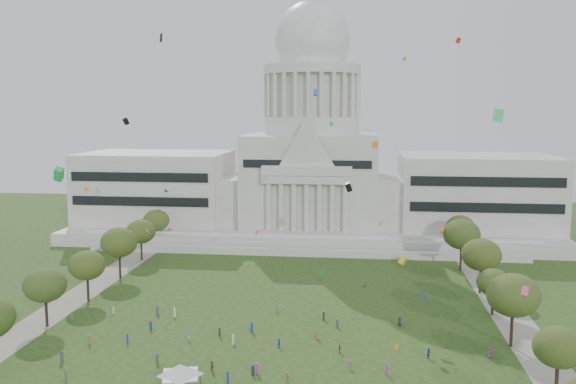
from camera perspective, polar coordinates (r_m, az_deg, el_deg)
name	(u,v)px	position (r m, az deg, el deg)	size (l,w,h in m)	color
ground	(256,375)	(103.43, -3.06, -16.75)	(400.00, 400.00, 0.00)	#264314
capitol	(312,170)	(207.96, 2.22, 2.07)	(160.00, 64.50, 91.30)	beige
path_left	(64,305)	(145.01, -20.25, -9.93)	(8.00, 160.00, 0.04)	gray
path_right	(515,323)	(133.79, 20.49, -11.44)	(8.00, 160.00, 0.04)	gray
row_tree_r_1	(559,347)	(102.03, 24.00, -13.14)	(7.58, 7.58, 10.78)	black
row_tree_l_2	(45,285)	(130.56, -21.79, -8.08)	(8.42, 8.42, 11.97)	black
row_tree_r_2	(513,295)	(118.37, 20.33, -9.04)	(9.55, 9.55, 13.58)	black
row_tree_l_3	(87,265)	(144.50, -18.30, -6.53)	(8.12, 8.12, 11.55)	black
row_tree_r_3	(494,283)	(135.09, 18.69, -8.03)	(7.01, 7.01, 9.98)	black
row_tree_l_4	(119,242)	(160.71, -15.54, -4.56)	(9.29, 9.29, 13.21)	black
row_tree_r_4	(481,255)	(149.38, 17.64, -5.61)	(9.19, 9.19, 13.06)	black
row_tree_l_5	(141,232)	(178.25, -13.61, -3.61)	(8.33, 8.33, 11.85)	black
row_tree_r_5	(462,234)	(168.41, 15.94, -3.83)	(9.82, 9.82, 13.96)	black
row_tree_l_6	(156,220)	(195.58, -12.22, -2.62)	(8.19, 8.19, 11.64)	black
row_tree_r_6	(460,227)	(186.45, 15.81, -3.17)	(8.42, 8.42, 11.97)	black
event_tent	(180,369)	(98.86, -10.05, -16.02)	(9.14, 9.14, 4.16)	#4C4C4C
person_0	(490,353)	(114.82, 18.38, -14.08)	(0.92, 0.60, 1.88)	#994C8C
person_2	(429,354)	(111.72, 13.05, -14.52)	(0.89, 0.55, 1.84)	navy
person_3	(287,376)	(100.93, -0.09, -16.85)	(1.10, 0.57, 1.70)	olive
person_4	(279,343)	(113.59, -0.86, -13.97)	(0.97, 0.53, 1.66)	navy
person_5	(212,366)	(105.01, -7.12, -15.85)	(1.73, 0.69, 1.87)	olive
person_8	(189,336)	(118.27, -9.23, -13.19)	(0.79, 0.49, 1.63)	silver
person_9	(350,364)	(105.66, 5.80, -15.75)	(1.05, 0.54, 1.62)	#994C8C
person_10	(340,349)	(111.69, 4.86, -14.42)	(0.91, 0.50, 1.56)	#B21E1E
distant_crowd	(212,336)	(117.43, -7.12, -13.26)	(67.13, 36.98, 1.95)	#4C4C51
kite_swarm	(295,198)	(102.00, 0.65, -0.56)	(90.41, 106.98, 64.06)	yellow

